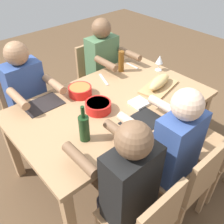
% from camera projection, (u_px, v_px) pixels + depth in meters
% --- Properties ---
extents(ground_plane, '(8.00, 8.00, 0.00)m').
position_uv_depth(ground_plane, '(112.00, 159.00, 2.61)').
color(ground_plane, brown).
extents(dining_table, '(1.71, 1.05, 0.74)m').
position_uv_depth(dining_table, '(112.00, 109.00, 2.21)').
color(dining_table, '#A87F56').
rests_on(dining_table, ground_plane).
extents(chair_far_right, '(0.40, 0.40, 0.85)m').
position_uv_depth(chair_far_right, '(95.00, 75.00, 3.06)').
color(chair_far_right, '#A87F56').
rests_on(chair_far_right, ground_plane).
extents(diner_far_right, '(0.41, 0.53, 1.20)m').
position_uv_depth(diner_far_right, '(105.00, 64.00, 2.82)').
color(diner_far_right, '#2D2D38').
rests_on(diner_far_right, ground_plane).
extents(chair_far_left, '(0.40, 0.40, 0.85)m').
position_uv_depth(chair_far_left, '(24.00, 104.00, 2.57)').
color(chair_far_left, '#A87F56').
rests_on(chair_far_left, ground_plane).
extents(diner_far_left, '(0.41, 0.53, 1.20)m').
position_uv_depth(diner_far_left, '(28.00, 94.00, 2.33)').
color(diner_far_left, '#2D2D38').
rests_on(diner_far_left, ground_plane).
extents(chair_near_left, '(0.40, 0.40, 0.85)m').
position_uv_depth(chair_near_left, '(145.00, 221.00, 1.57)').
color(chair_near_left, '#A87F56').
rests_on(chair_near_left, ground_plane).
extents(diner_near_left, '(0.41, 0.53, 1.20)m').
position_uv_depth(diner_near_left, '(126.00, 182.00, 1.55)').
color(diner_near_left, '#2D2D38').
rests_on(diner_near_left, ground_plane).
extents(chair_near_right, '(0.40, 0.40, 0.85)m').
position_uv_depth(chair_near_right, '(221.00, 149.00, 2.06)').
color(chair_near_right, '#A87F56').
rests_on(chair_near_right, ground_plane).
extents(chair_near_center, '(0.40, 0.40, 0.85)m').
position_uv_depth(chair_near_center, '(188.00, 181.00, 1.82)').
color(chair_near_center, '#A87F56').
rests_on(chair_near_center, ground_plane).
extents(diner_near_center, '(0.41, 0.53, 1.20)m').
position_uv_depth(diner_near_center, '(172.00, 146.00, 1.79)').
color(diner_near_center, '#2D2D38').
rests_on(diner_near_center, ground_plane).
extents(serving_bowl_fruit, '(0.21, 0.21, 0.08)m').
position_uv_depth(serving_bowl_fruit, '(80.00, 90.00, 2.22)').
color(serving_bowl_fruit, red).
rests_on(serving_bowl_fruit, dining_table).
extents(serving_bowl_pasta, '(0.22, 0.22, 0.08)m').
position_uv_depth(serving_bowl_pasta, '(98.00, 106.00, 2.04)').
color(serving_bowl_pasta, red).
rests_on(serving_bowl_pasta, dining_table).
extents(cutting_board, '(0.44, 0.30, 0.02)m').
position_uv_depth(cutting_board, '(159.00, 87.00, 2.34)').
color(cutting_board, tan).
rests_on(cutting_board, dining_table).
extents(bread_loaf, '(0.34, 0.17, 0.09)m').
position_uv_depth(bread_loaf, '(159.00, 82.00, 2.30)').
color(bread_loaf, tan).
rests_on(bread_loaf, cutting_board).
extents(wine_bottle, '(0.08, 0.08, 0.29)m').
position_uv_depth(wine_bottle, '(84.00, 128.00, 1.73)').
color(wine_bottle, '#193819').
rests_on(wine_bottle, dining_table).
extents(beer_bottle, '(0.06, 0.06, 0.22)m').
position_uv_depth(beer_bottle, '(121.00, 61.00, 2.54)').
color(beer_bottle, brown).
rests_on(beer_bottle, dining_table).
extents(wine_glass, '(0.08, 0.08, 0.17)m').
position_uv_depth(wine_glass, '(160.00, 60.00, 2.55)').
color(wine_glass, silver).
rests_on(wine_glass, dining_table).
extents(fork_far_right, '(0.02, 0.17, 0.01)m').
position_uv_depth(fork_far_right, '(132.00, 66.00, 2.69)').
color(fork_far_right, silver).
rests_on(fork_far_right, dining_table).
extents(placemat_far_left, '(0.32, 0.23, 0.01)m').
position_uv_depth(placemat_far_left, '(43.00, 104.00, 2.13)').
color(placemat_far_left, black).
rests_on(placemat_far_left, dining_table).
extents(fork_near_left, '(0.02, 0.17, 0.01)m').
position_uv_depth(fork_near_left, '(79.00, 161.00, 1.62)').
color(fork_near_left, silver).
rests_on(fork_near_left, dining_table).
extents(fork_near_right, '(0.03, 0.17, 0.01)m').
position_uv_depth(fork_near_right, '(169.00, 105.00, 2.11)').
color(fork_near_right, silver).
rests_on(fork_near_right, dining_table).
extents(placemat_near_center, '(0.32, 0.23, 0.01)m').
position_uv_depth(placemat_near_center, '(143.00, 122.00, 1.94)').
color(placemat_near_center, black).
rests_on(placemat_near_center, dining_table).
extents(carving_knife, '(0.10, 0.22, 0.01)m').
position_uv_depth(carving_knife, '(104.00, 79.00, 2.46)').
color(carving_knife, silver).
rests_on(carving_knife, dining_table).
extents(napkin_stack, '(0.15, 0.15, 0.02)m').
position_uv_depth(napkin_stack, '(139.00, 103.00, 2.13)').
color(napkin_stack, white).
rests_on(napkin_stack, dining_table).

